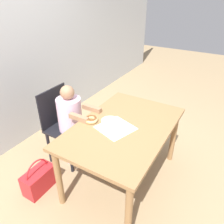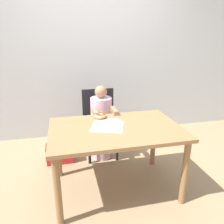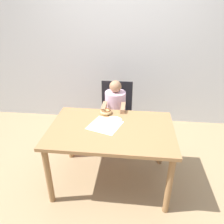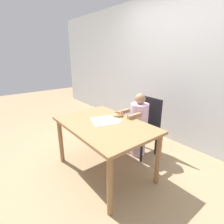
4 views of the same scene
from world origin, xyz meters
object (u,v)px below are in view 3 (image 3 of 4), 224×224
Objects in this scene: child_figure at (115,116)px; handbag at (77,135)px; donut at (106,112)px; chair at (116,113)px.

child_figure is 2.59× the size of handbag.
child_figure is 7.44× the size of donut.
chair is 0.54m from donut.
child_figure is at bearing -1.85° from handbag.
handbag is at bearing 178.15° from child_figure.
handbag is (-0.47, 0.36, -0.60)m from donut.
chair is 2.35× the size of handbag.
child_figure is at bearing -90.00° from chair.
child_figure is 0.43m from donut.
chair is 0.12m from child_figure.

